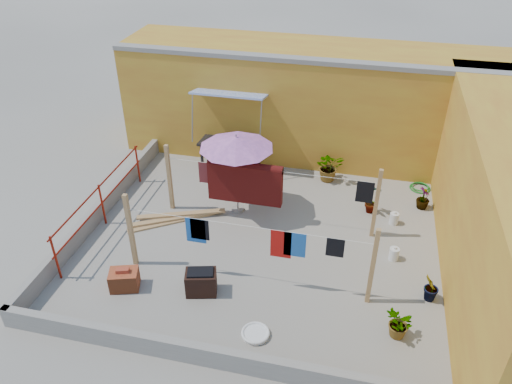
{
  "coord_description": "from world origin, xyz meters",
  "views": [
    {
      "loc": [
        1.99,
        -8.93,
        7.27
      ],
      "look_at": [
        -0.19,
        0.3,
        1.14
      ],
      "focal_mm": 35.0,
      "sensor_mm": 36.0,
      "label": 1
    }
  ],
  "objects_px": {
    "brazier": "(201,282)",
    "water_jug_a": "(394,254)",
    "white_basin": "(255,333)",
    "green_hose": "(420,187)",
    "patio_umbrella": "(236,143)",
    "outdoor_table": "(230,144)",
    "brick_stack": "(124,279)",
    "water_jug_b": "(394,218)",
    "plant_back_a": "(329,167)"
  },
  "relations": [
    {
      "from": "brick_stack",
      "to": "brazier",
      "type": "bearing_deg",
      "value": 8.53
    },
    {
      "from": "patio_umbrella",
      "to": "green_hose",
      "type": "relative_size",
      "value": 4.18
    },
    {
      "from": "brick_stack",
      "to": "water_jug_a",
      "type": "relative_size",
      "value": 1.99
    },
    {
      "from": "patio_umbrella",
      "to": "brick_stack",
      "type": "height_order",
      "value": "patio_umbrella"
    },
    {
      "from": "white_basin",
      "to": "water_jug_a",
      "type": "bearing_deg",
      "value": 48.51
    },
    {
      "from": "outdoor_table",
      "to": "water_jug_b",
      "type": "distance_m",
      "value": 5.0
    },
    {
      "from": "patio_umbrella",
      "to": "white_basin",
      "type": "height_order",
      "value": "patio_umbrella"
    },
    {
      "from": "white_basin",
      "to": "water_jug_b",
      "type": "bearing_deg",
      "value": 59.3
    },
    {
      "from": "water_jug_a",
      "to": "plant_back_a",
      "type": "distance_m",
      "value": 3.55
    },
    {
      "from": "white_basin",
      "to": "green_hose",
      "type": "distance_m",
      "value": 6.76
    },
    {
      "from": "water_jug_a",
      "to": "green_hose",
      "type": "bearing_deg",
      "value": 77.6
    },
    {
      "from": "brick_stack",
      "to": "water_jug_a",
      "type": "xyz_separation_m",
      "value": [
        5.39,
        2.18,
        -0.07
      ]
    },
    {
      "from": "water_jug_b",
      "to": "plant_back_a",
      "type": "relative_size",
      "value": 0.4
    },
    {
      "from": "brazier",
      "to": "plant_back_a",
      "type": "height_order",
      "value": "plant_back_a"
    },
    {
      "from": "outdoor_table",
      "to": "brazier",
      "type": "distance_m",
      "value": 5.2
    },
    {
      "from": "water_jug_b",
      "to": "water_jug_a",
      "type": "bearing_deg",
      "value": -89.88
    },
    {
      "from": "white_basin",
      "to": "water_jug_a",
      "type": "height_order",
      "value": "water_jug_a"
    },
    {
      "from": "brazier",
      "to": "water_jug_a",
      "type": "height_order",
      "value": "brazier"
    },
    {
      "from": "water_jug_a",
      "to": "outdoor_table",
      "type": "bearing_deg",
      "value": 145.65
    },
    {
      "from": "patio_umbrella",
      "to": "brazier",
      "type": "height_order",
      "value": "patio_umbrella"
    },
    {
      "from": "brick_stack",
      "to": "white_basin",
      "type": "relative_size",
      "value": 1.26
    },
    {
      "from": "brazier",
      "to": "water_jug_a",
      "type": "relative_size",
      "value": 2.06
    },
    {
      "from": "white_basin",
      "to": "plant_back_a",
      "type": "relative_size",
      "value": 0.64
    },
    {
      "from": "white_basin",
      "to": "green_hose",
      "type": "relative_size",
      "value": 0.97
    },
    {
      "from": "water_jug_a",
      "to": "patio_umbrella",
      "type": "bearing_deg",
      "value": 164.9
    },
    {
      "from": "patio_umbrella",
      "to": "outdoor_table",
      "type": "height_order",
      "value": "patio_umbrella"
    },
    {
      "from": "patio_umbrella",
      "to": "brazier",
      "type": "distance_m",
      "value": 3.41
    },
    {
      "from": "outdoor_table",
      "to": "brick_stack",
      "type": "relative_size",
      "value": 2.61
    },
    {
      "from": "outdoor_table",
      "to": "water_jug_a",
      "type": "bearing_deg",
      "value": -34.35
    },
    {
      "from": "brazier",
      "to": "green_hose",
      "type": "bearing_deg",
      "value": 48.58
    },
    {
      "from": "patio_umbrella",
      "to": "water_jug_b",
      "type": "height_order",
      "value": "patio_umbrella"
    },
    {
      "from": "water_jug_a",
      "to": "plant_back_a",
      "type": "height_order",
      "value": "plant_back_a"
    },
    {
      "from": "green_hose",
      "to": "brazier",
      "type": "bearing_deg",
      "value": -131.42
    },
    {
      "from": "brazier",
      "to": "water_jug_a",
      "type": "bearing_deg",
      "value": 27.04
    },
    {
      "from": "brick_stack",
      "to": "water_jug_b",
      "type": "height_order",
      "value": "brick_stack"
    },
    {
      "from": "brick_stack",
      "to": "green_hose",
      "type": "height_order",
      "value": "brick_stack"
    },
    {
      "from": "green_hose",
      "to": "patio_umbrella",
      "type": "bearing_deg",
      "value": -154.93
    },
    {
      "from": "patio_umbrella",
      "to": "plant_back_a",
      "type": "distance_m",
      "value": 3.26
    },
    {
      "from": "brick_stack",
      "to": "water_jug_b",
      "type": "relative_size",
      "value": 1.99
    },
    {
      "from": "brick_stack",
      "to": "water_jug_b",
      "type": "bearing_deg",
      "value": 33.38
    },
    {
      "from": "outdoor_table",
      "to": "white_basin",
      "type": "bearing_deg",
      "value": -70.19
    },
    {
      "from": "outdoor_table",
      "to": "brazier",
      "type": "bearing_deg",
      "value": -80.93
    },
    {
      "from": "plant_back_a",
      "to": "green_hose",
      "type": "bearing_deg",
      "value": 2.41
    },
    {
      "from": "brick_stack",
      "to": "plant_back_a",
      "type": "xyz_separation_m",
      "value": [
        3.61,
        5.24,
        0.2
      ]
    },
    {
      "from": "patio_umbrella",
      "to": "outdoor_table",
      "type": "distance_m",
      "value": 2.56
    },
    {
      "from": "patio_umbrella",
      "to": "brick_stack",
      "type": "xyz_separation_m",
      "value": [
        -1.54,
        -3.22,
        -1.7
      ]
    },
    {
      "from": "outdoor_table",
      "to": "brick_stack",
      "type": "bearing_deg",
      "value": -98.12
    },
    {
      "from": "water_jug_b",
      "to": "green_hose",
      "type": "distance_m",
      "value": 1.93
    },
    {
      "from": "white_basin",
      "to": "outdoor_table",
      "type": "bearing_deg",
      "value": 109.81
    },
    {
      "from": "brazier",
      "to": "water_jug_a",
      "type": "distance_m",
      "value": 4.29
    }
  ]
}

